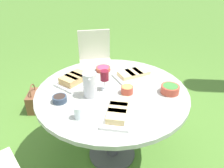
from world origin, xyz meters
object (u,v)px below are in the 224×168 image
Objects in this scene: water_pitcher at (90,85)px; handbag at (35,101)px; chair_near_left at (96,58)px; wine_glass at (105,76)px; dining_table at (112,100)px.

water_pitcher is 0.56× the size of handbag.
chair_near_left is at bearing -179.78° from water_pitcher.
handbag is (0.43, -0.79, -0.40)m from chair_near_left.
wine_glass is at bearing 5.72° from chair_near_left.
water_pitcher is 1.39m from handbag.
wine_glass is 1.43m from handbag.
wine_glass is at bearing 127.54° from water_pitcher.
wine_glass is at bearing 49.38° from handbag.
water_pitcher is at bearing 42.37° from handbag.
water_pitcher is (0.08, -0.18, 0.21)m from dining_table.
chair_near_left is 5.07× the size of wine_glass.
dining_table is 6.29× the size of water_pitcher.
handbag is at bearing -129.32° from dining_table.
wine_glass reaches higher than dining_table.
chair_near_left is (-1.23, -0.18, -0.13)m from dining_table.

